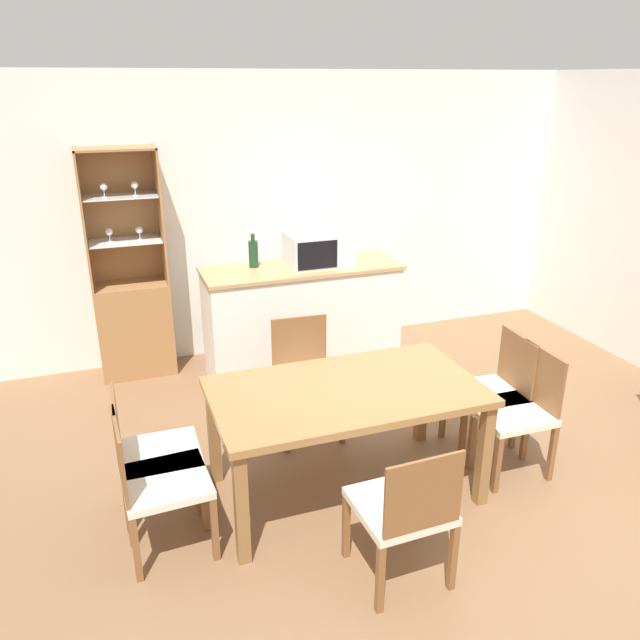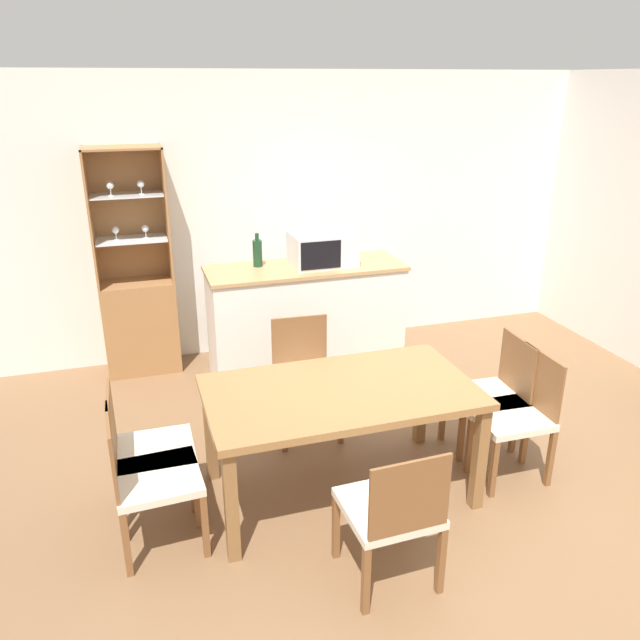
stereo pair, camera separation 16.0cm
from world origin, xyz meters
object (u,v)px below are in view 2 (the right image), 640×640
dining_chair_head_far (305,376)px  dining_chair_side_right_near (514,414)px  dining_chair_side_right_far (492,395)px  display_cabinet (139,308)px  microwave (322,249)px  dining_chair_side_left_far (147,451)px  dining_table (340,401)px  dining_chair_side_left_near (149,478)px  wine_bottle (258,253)px  dining_chair_head_near (392,511)px

dining_chair_head_far → dining_chair_side_right_near: 1.48m
dining_chair_side_right_far → dining_chair_head_far: bearing=63.1°
display_cabinet → dining_chair_head_far: bearing=-53.2°
dining_chair_side_right_far → microwave: bearing=26.3°
dining_chair_side_left_far → dining_chair_side_right_near: same height
dining_table → dining_chair_head_far: (0.00, 0.80, -0.21)m
dining_table → dining_chair_side_left_near: (-1.15, -0.14, -0.21)m
dining_chair_side_right_near → dining_chair_head_far: bearing=51.7°
dining_chair_head_far → wine_bottle: (-0.10, 1.08, 0.66)m
microwave → dining_table: bearing=-104.2°
dining_table → microwave: microwave is taller
dining_chair_side_right_far → dining_chair_side_left_far: bearing=93.0°
wine_bottle → dining_chair_side_left_near: bearing=-117.8°
dining_chair_head_far → wine_bottle: wine_bottle is taller
dining_chair_head_near → dining_chair_side_left_near: same height
dining_chair_side_right_near → microwave: 2.15m
dining_chair_side_left_near → microwave: microwave is taller
dining_chair_head_far → dining_chair_side_left_far: size_ratio=1.00×
dining_chair_head_near → dining_chair_side_left_far: (-1.15, 0.93, 0.00)m
display_cabinet → dining_chair_side_left_far: 2.13m
dining_table → dining_chair_side_right_near: size_ratio=1.92×
dining_table → dining_chair_head_near: 0.82m
dining_chair_side_right_far → dining_chair_head_near: bearing=132.0°
dining_table → dining_chair_side_left_far: dining_chair_side_left_far is taller
dining_chair_side_left_near → wine_bottle: (1.06, 2.01, 0.66)m
dining_chair_side_right_far → microwave: size_ratio=1.58×
microwave → wine_bottle: size_ratio=1.87×
dining_chair_head_near → wine_bottle: wine_bottle is taller
dining_chair_head_near → dining_chair_side_right_far: bearing=37.2°
dining_table → dining_chair_side_left_far: 1.18m
dining_chair_side_right_near → dining_chair_side_left_far: bearing=84.0°
dining_table → dining_chair_side_right_near: dining_chair_side_right_near is taller
display_cabinet → wine_bottle: size_ratio=6.87×
dining_chair_head_far → dining_chair_side_left_near: same height
dining_chair_side_left_near → dining_chair_head_near: bearing=57.5°
display_cabinet → dining_chair_side_right_far: display_cabinet is taller
display_cabinet → dining_chair_side_left_near: 2.40m
dining_table → display_cabinet: bearing=115.8°
dining_chair_side_right_far → wine_bottle: (-1.25, 1.74, 0.66)m
display_cabinet → dining_chair_head_near: 3.25m
dining_chair_side_right_far → dining_chair_side_left_near: 2.32m
display_cabinet → dining_chair_side_right_far: 3.10m
display_cabinet → dining_chair_side_right_far: (2.25, -2.13, -0.14)m
dining_table → dining_chair_head_far: bearing=89.8°
dining_chair_side_right_near → wine_bottle: (-1.25, 2.01, 0.66)m
wine_bottle → dining_table: bearing=-87.2°
display_cabinet → dining_chair_head_far: display_cabinet is taller
dining_chair_side_left_far → dining_chair_head_far: bearing=120.3°
microwave → dining_chair_side_left_far: bearing=-134.4°
display_cabinet → dining_chair_side_right_near: bearing=-46.9°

